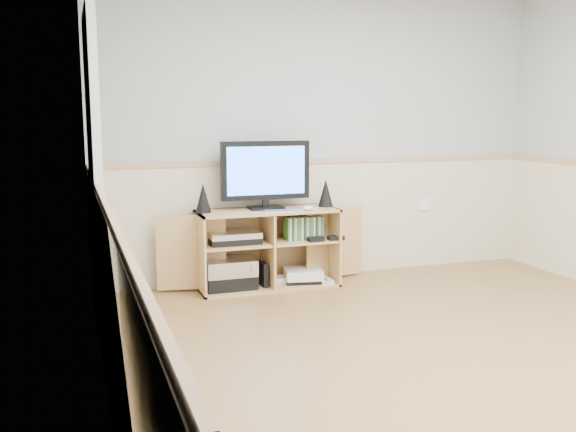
% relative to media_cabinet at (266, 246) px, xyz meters
% --- Properties ---
extents(room, '(4.04, 4.54, 2.54)m').
position_rel_media_cabinet_xyz_m(room, '(0.54, -1.93, 0.88)').
color(room, '#B2824F').
rests_on(room, ground).
extents(media_cabinet, '(1.80, 0.43, 0.65)m').
position_rel_media_cabinet_xyz_m(media_cabinet, '(0.00, 0.00, 0.00)').
color(media_cabinet, tan).
rests_on(media_cabinet, floor).
extents(monitor, '(0.75, 0.18, 0.56)m').
position_rel_media_cabinet_xyz_m(monitor, '(-0.00, -0.00, 0.62)').
color(monitor, black).
rests_on(monitor, media_cabinet).
extents(speaker_left, '(0.13, 0.13, 0.23)m').
position_rel_media_cabinet_xyz_m(speaker_left, '(-0.53, -0.03, 0.43)').
color(speaker_left, black).
rests_on(speaker_left, media_cabinet).
extents(speaker_right, '(0.13, 0.13, 0.23)m').
position_rel_media_cabinet_xyz_m(speaker_right, '(0.52, -0.03, 0.44)').
color(speaker_right, black).
rests_on(speaker_right, media_cabinet).
extents(keyboard, '(0.31, 0.16, 0.01)m').
position_rel_media_cabinet_xyz_m(keyboard, '(0.08, -0.19, 0.32)').
color(keyboard, silver).
rests_on(keyboard, media_cabinet).
extents(mouse, '(0.11, 0.10, 0.04)m').
position_rel_media_cabinet_xyz_m(mouse, '(0.31, -0.19, 0.34)').
color(mouse, white).
rests_on(mouse, media_cabinet).
extents(av_components, '(0.51, 0.31, 0.47)m').
position_rel_media_cabinet_xyz_m(av_components, '(-0.31, -0.05, -0.11)').
color(av_components, black).
rests_on(av_components, media_cabinet).
extents(game_consoles, '(0.46, 0.31, 0.11)m').
position_rel_media_cabinet_xyz_m(game_consoles, '(0.30, -0.07, -0.26)').
color(game_consoles, white).
rests_on(game_consoles, media_cabinet).
extents(game_cases, '(0.32, 0.13, 0.19)m').
position_rel_media_cabinet_xyz_m(game_cases, '(0.31, -0.07, 0.15)').
color(game_cases, '#3F8C3F').
rests_on(game_cases, media_cabinet).
extents(wall_outlet, '(0.12, 0.03, 0.12)m').
position_rel_media_cabinet_xyz_m(wall_outlet, '(1.60, 0.17, 0.27)').
color(wall_outlet, white).
rests_on(wall_outlet, wall_back).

